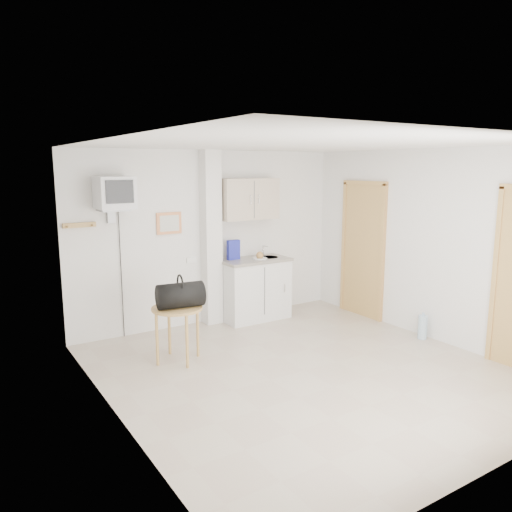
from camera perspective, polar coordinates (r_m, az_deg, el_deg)
ground at (r=5.80m, az=5.59°, el=-12.89°), size 4.50×4.50×0.00m
room_envelope at (r=5.61m, az=7.23°, el=2.62°), size 4.24×4.54×2.55m
kitchenette at (r=7.45m, az=-0.36°, el=-1.15°), size 1.03×0.58×2.10m
crt_television at (r=6.48m, az=-15.87°, el=6.86°), size 0.44×0.45×2.15m
round_table at (r=5.93m, az=-8.99°, el=-6.63°), size 0.60×0.60×0.66m
duffel_bag at (r=5.84m, az=-8.63°, el=-4.43°), size 0.56×0.35×0.39m
water_bottle at (r=7.07m, az=18.50°, el=-7.70°), size 0.12×0.12×0.36m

